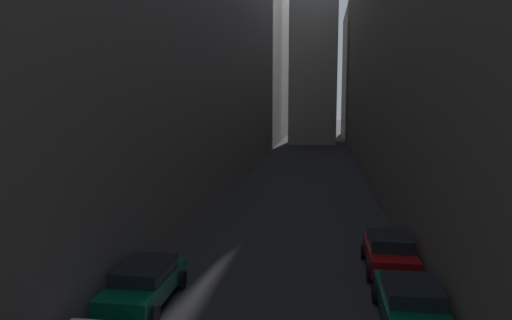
# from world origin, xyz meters

# --- Properties ---
(ground_plane) EXTENTS (264.00, 264.00, 0.00)m
(ground_plane) POSITION_xyz_m (0.00, 48.00, 0.00)
(ground_plane) COLOR #232326
(building_block_left) EXTENTS (14.55, 108.00, 25.56)m
(building_block_left) POSITION_xyz_m (-12.78, 50.00, 12.78)
(building_block_left) COLOR slate
(building_block_left) RESTS_ON ground
(building_block_right) EXTENTS (13.80, 108.00, 23.33)m
(building_block_right) POSITION_xyz_m (12.40, 50.00, 11.66)
(building_block_right) COLOR #60594F
(building_block_right) RESTS_ON ground
(parked_car_left_third) EXTENTS (2.00, 4.30, 1.43)m
(parked_car_left_third) POSITION_xyz_m (-4.40, 17.84, 0.77)
(parked_car_left_third) COLOR #05472D
(parked_car_left_third) RESTS_ON ground
(parked_car_right_third) EXTENTS (2.00, 4.54, 1.38)m
(parked_car_right_third) POSITION_xyz_m (4.40, 17.51, 0.72)
(parked_car_right_third) COLOR #05472D
(parked_car_right_third) RESTS_ON ground
(parked_car_right_far) EXTENTS (2.02, 4.02, 1.50)m
(parked_car_right_far) POSITION_xyz_m (4.40, 22.33, 0.79)
(parked_car_right_far) COLOR maroon
(parked_car_right_far) RESTS_ON ground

